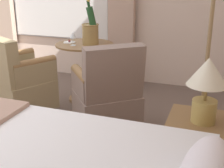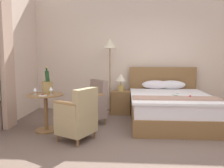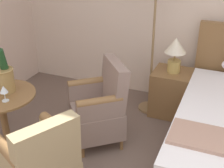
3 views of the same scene
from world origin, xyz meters
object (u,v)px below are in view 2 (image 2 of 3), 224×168
(bedside_lamp, at_px, (121,80))
(armchair_facing_bed, at_px, (78,116))
(wine_glass_near_edge, at_px, (51,89))
(snack_plate, at_px, (43,95))
(floor_lamp_brass, at_px, (110,50))
(bed, at_px, (169,106))
(champagne_bucket, at_px, (47,85))
(wine_glass_near_bucket, at_px, (35,90))
(armchair_by_window, at_px, (92,104))
(nightstand, at_px, (121,102))
(side_table_round, at_px, (46,109))

(bedside_lamp, xyz_separation_m, armchair_facing_bed, (-0.66, -1.87, -0.43))
(wine_glass_near_edge, xyz_separation_m, armchair_facing_bed, (0.57, -0.34, -0.41))
(snack_plate, bearing_deg, bedside_lamp, 50.71)
(floor_lamp_brass, xyz_separation_m, snack_plate, (-1.07, -1.61, -0.86))
(bed, relative_size, floor_lamp_brass, 1.11)
(bedside_lamp, bearing_deg, bed, -33.08)
(floor_lamp_brass, height_order, armchair_facing_bed, floor_lamp_brass)
(floor_lamp_brass, relative_size, champagne_bucket, 3.64)
(floor_lamp_brass, height_order, champagne_bucket, floor_lamp_brass)
(floor_lamp_brass, bearing_deg, wine_glass_near_bucket, -130.26)
(wine_glass_near_bucket, relative_size, armchair_by_window, 0.15)
(nightstand, height_order, wine_glass_near_bucket, wine_glass_near_bucket)
(champagne_bucket, bearing_deg, nightstand, 45.34)
(wine_glass_near_bucket, distance_m, armchair_facing_bed, 1.02)
(nightstand, height_order, floor_lamp_brass, floor_lamp_brass)
(bed, height_order, armchair_facing_bed, bed)
(floor_lamp_brass, height_order, snack_plate, floor_lamp_brass)
(floor_lamp_brass, height_order, side_table_round, floor_lamp_brass)
(champagne_bucket, xyz_separation_m, armchair_facing_bed, (0.69, -0.51, -0.45))
(bed, height_order, wine_glass_near_bucket, bed)
(champagne_bucket, relative_size, wine_glass_near_bucket, 3.82)
(champagne_bucket, xyz_separation_m, wine_glass_near_bucket, (-0.18, -0.15, -0.06))
(nightstand, xyz_separation_m, armchair_by_window, (-0.58, -0.87, 0.13))
(nightstand, bearing_deg, armchair_by_window, -123.70)
(side_table_round, height_order, wine_glass_near_edge, wine_glass_near_edge)
(wine_glass_near_edge, bearing_deg, bedside_lamp, 51.34)
(bed, bearing_deg, armchair_by_window, -173.60)
(bedside_lamp, bearing_deg, armchair_by_window, -123.70)
(bedside_lamp, distance_m, wine_glass_near_edge, 1.96)
(nightstand, xyz_separation_m, side_table_round, (-1.36, -1.45, 0.14))
(bed, height_order, snack_plate, bed)
(wine_glass_near_edge, bearing_deg, armchair_facing_bed, -31.21)
(wine_glass_near_edge, height_order, armchair_facing_bed, armchair_facing_bed)
(bedside_lamp, xyz_separation_m, champagne_bucket, (-1.35, -1.36, 0.02))
(nightstand, bearing_deg, wine_glass_near_edge, -128.66)
(snack_plate, bearing_deg, armchair_facing_bed, -19.14)
(bedside_lamp, distance_m, champagne_bucket, 1.92)
(side_table_round, relative_size, armchair_facing_bed, 0.79)
(wine_glass_near_edge, bearing_deg, nightstand, 51.34)
(bedside_lamp, bearing_deg, snack_plate, -129.29)
(snack_plate, xyz_separation_m, armchair_facing_bed, (0.68, -0.24, -0.30))
(floor_lamp_brass, height_order, armchair_by_window, floor_lamp_brass)
(bed, bearing_deg, bedside_lamp, 146.92)
(bedside_lamp, height_order, armchair_by_window, bedside_lamp)
(nightstand, distance_m, snack_plate, 2.16)
(nightstand, height_order, side_table_round, side_table_round)
(bedside_lamp, relative_size, armchair_facing_bed, 0.48)
(nightstand, distance_m, side_table_round, 1.99)
(armchair_by_window, bearing_deg, snack_plate, -134.73)
(wine_glass_near_bucket, bearing_deg, nightstand, 44.71)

